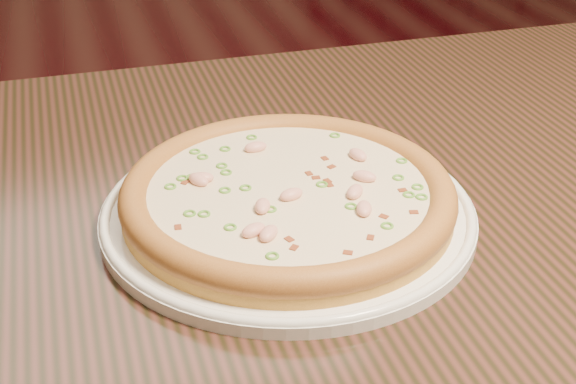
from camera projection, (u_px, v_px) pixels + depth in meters
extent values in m
cube|color=black|center=(382.00, 194.00, 0.86)|extent=(1.20, 0.80, 0.04)
cylinder|color=black|center=(574.00, 241.00, 1.46)|extent=(0.06, 0.06, 0.71)
cylinder|color=white|center=(288.00, 213.00, 0.78)|extent=(0.36, 0.36, 0.01)
torus|color=white|center=(288.00, 208.00, 0.78)|extent=(0.36, 0.36, 0.01)
cylinder|color=gold|center=(288.00, 200.00, 0.77)|extent=(0.32, 0.32, 0.02)
torus|color=#AC7036|center=(288.00, 192.00, 0.77)|extent=(0.32, 0.32, 0.03)
cylinder|color=beige|center=(288.00, 190.00, 0.77)|extent=(0.27, 0.27, 0.00)
ellipsoid|color=#F2B29E|center=(364.00, 176.00, 0.78)|extent=(0.03, 0.03, 0.01)
ellipsoid|color=#F2B29E|center=(201.00, 178.00, 0.77)|extent=(0.03, 0.02, 0.01)
ellipsoid|color=#F2B29E|center=(198.00, 180.00, 0.77)|extent=(0.02, 0.03, 0.01)
ellipsoid|color=#F2B29E|center=(291.00, 194.00, 0.75)|extent=(0.03, 0.02, 0.01)
ellipsoid|color=#F2B29E|center=(263.00, 206.00, 0.73)|extent=(0.02, 0.03, 0.01)
ellipsoid|color=#F2B29E|center=(269.00, 233.00, 0.69)|extent=(0.03, 0.03, 0.01)
ellipsoid|color=#F2B29E|center=(355.00, 192.00, 0.75)|extent=(0.03, 0.03, 0.01)
ellipsoid|color=#F2B29E|center=(364.00, 209.00, 0.72)|extent=(0.02, 0.03, 0.01)
ellipsoid|color=#F2B29E|center=(256.00, 147.00, 0.83)|extent=(0.03, 0.02, 0.01)
ellipsoid|color=#F2B29E|center=(254.00, 230.00, 0.69)|extent=(0.03, 0.02, 0.01)
ellipsoid|color=#F2B29E|center=(358.00, 155.00, 0.82)|extent=(0.02, 0.03, 0.01)
cube|color=maroon|center=(370.00, 238.00, 0.69)|extent=(0.01, 0.01, 0.00)
cube|color=maroon|center=(325.00, 159.00, 0.82)|extent=(0.01, 0.01, 0.00)
cube|color=maroon|center=(178.00, 228.00, 0.70)|extent=(0.01, 0.01, 0.00)
cube|color=maroon|center=(294.00, 249.00, 0.67)|extent=(0.01, 0.01, 0.00)
cube|color=maroon|center=(331.00, 168.00, 0.80)|extent=(0.01, 0.01, 0.00)
cube|color=maroon|center=(384.00, 217.00, 0.72)|extent=(0.01, 0.01, 0.00)
cube|color=maroon|center=(316.00, 178.00, 0.78)|extent=(0.01, 0.01, 0.00)
cube|color=maroon|center=(348.00, 253.00, 0.67)|extent=(0.01, 0.01, 0.00)
cube|color=maroon|center=(185.00, 183.00, 0.77)|extent=(0.01, 0.01, 0.00)
cube|color=maroon|center=(327.00, 182.00, 0.78)|extent=(0.01, 0.01, 0.00)
cube|color=maroon|center=(330.00, 186.00, 0.77)|extent=(0.01, 0.01, 0.00)
cube|color=maroon|center=(289.00, 240.00, 0.69)|extent=(0.01, 0.01, 0.00)
cube|color=maroon|center=(402.00, 191.00, 0.76)|extent=(0.01, 0.01, 0.00)
cube|color=maroon|center=(309.00, 174.00, 0.79)|extent=(0.01, 0.01, 0.00)
cube|color=maroon|center=(414.00, 213.00, 0.72)|extent=(0.01, 0.01, 0.00)
torus|color=#56972E|center=(182.00, 178.00, 0.78)|extent=(0.02, 0.02, 0.00)
torus|color=#56972E|center=(246.00, 188.00, 0.76)|extent=(0.01, 0.01, 0.00)
torus|color=#56972E|center=(351.00, 206.00, 0.73)|extent=(0.02, 0.02, 0.00)
torus|color=#56972E|center=(272.00, 256.00, 0.66)|extent=(0.01, 0.01, 0.00)
torus|color=#56972E|center=(402.00, 161.00, 0.81)|extent=(0.02, 0.02, 0.00)
torus|color=#56972E|center=(203.00, 157.00, 0.82)|extent=(0.01, 0.01, 0.00)
torus|color=#56972E|center=(230.00, 227.00, 0.70)|extent=(0.02, 0.02, 0.00)
torus|color=#56972E|center=(204.00, 214.00, 0.72)|extent=(0.02, 0.02, 0.00)
torus|color=#56972E|center=(225.00, 190.00, 0.76)|extent=(0.02, 0.02, 0.00)
torus|color=#56972E|center=(190.00, 214.00, 0.72)|extent=(0.02, 0.02, 0.00)
torus|color=#56972E|center=(226.00, 173.00, 0.79)|extent=(0.02, 0.02, 0.00)
torus|color=#56972E|center=(418.00, 187.00, 0.76)|extent=(0.01, 0.01, 0.00)
torus|color=#56972E|center=(170.00, 187.00, 0.76)|extent=(0.01, 0.01, 0.00)
torus|color=#56972E|center=(270.00, 209.00, 0.73)|extent=(0.01, 0.01, 0.00)
torus|color=#56972E|center=(253.00, 229.00, 0.70)|extent=(0.02, 0.02, 0.00)
torus|color=#56972E|center=(322.00, 184.00, 0.77)|extent=(0.01, 0.01, 0.00)
torus|color=#56972E|center=(222.00, 166.00, 0.80)|extent=(0.01, 0.01, 0.00)
torus|color=#56972E|center=(252.00, 137.00, 0.86)|extent=(0.01, 0.01, 0.00)
torus|color=#56972E|center=(225.00, 149.00, 0.83)|extent=(0.01, 0.01, 0.00)
torus|color=#56972E|center=(422.00, 197.00, 0.75)|extent=(0.02, 0.02, 0.00)
torus|color=#56972E|center=(195.00, 152.00, 0.83)|extent=(0.02, 0.02, 0.00)
torus|color=#56972E|center=(192.00, 177.00, 0.78)|extent=(0.02, 0.02, 0.00)
torus|color=#56972E|center=(335.00, 136.00, 0.86)|extent=(0.01, 0.01, 0.00)
torus|color=#56972E|center=(387.00, 226.00, 0.70)|extent=(0.01, 0.01, 0.00)
torus|color=#56972E|center=(398.00, 178.00, 0.78)|extent=(0.01, 0.01, 0.00)
torus|color=#56972E|center=(409.00, 195.00, 0.75)|extent=(0.02, 0.02, 0.00)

